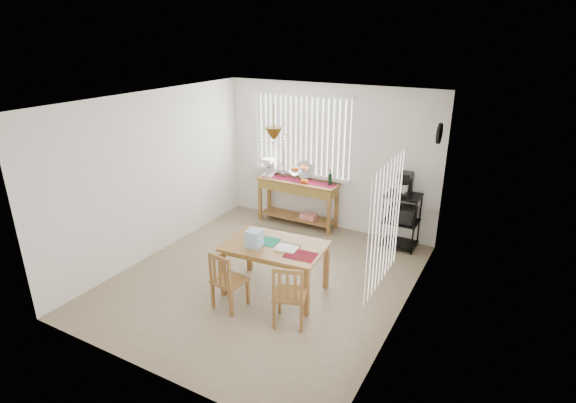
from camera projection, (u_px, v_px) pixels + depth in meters
The scene contains 10 objects.
ground at pixel (264, 278), 6.64m from camera, with size 4.00×4.50×0.01m, color gray.
room_shell at pixel (263, 168), 6.05m from camera, with size 4.20×4.70×2.70m.
sideboard at pixel (298, 192), 8.28m from camera, with size 1.53×0.43×0.86m.
sideboard_items at pixel (286, 171), 8.29m from camera, with size 1.45×0.36×0.66m.
wire_cart at pixel (402, 216), 7.41m from camera, with size 0.55×0.44×0.94m.
cart_items at pixel (405, 184), 7.22m from camera, with size 0.22×0.26×0.39m.
dining_table at pixel (275, 250), 6.10m from camera, with size 1.41×0.97×0.72m.
table_items at pixel (263, 241), 5.99m from camera, with size 1.06×0.46×0.23m.
chair_left at pixel (228, 281), 5.80m from camera, with size 0.42×0.42×0.82m.
chair_right at pixel (290, 295), 5.46m from camera, with size 0.49×0.49×0.85m.
Camera 1 is at (3.09, -4.92, 3.43)m, focal length 28.00 mm.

